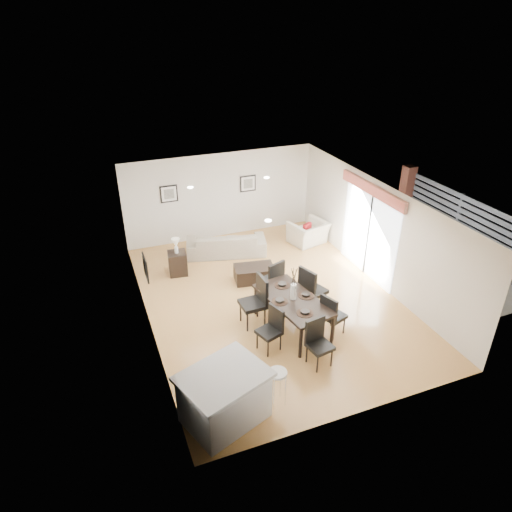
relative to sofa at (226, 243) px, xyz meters
name	(u,v)px	position (x,y,z in m)	size (l,w,h in m)	color
ground	(270,299)	(0.26, -2.74, -0.34)	(8.00, 8.00, 0.00)	tan
wall_back	(221,196)	(0.26, 1.26, 1.01)	(6.00, 0.04, 2.70)	silver
wall_front	(364,356)	(0.26, -6.74, 1.01)	(6.00, 0.04, 2.70)	silver
wall_left	(144,276)	(-2.74, -2.74, 1.01)	(0.04, 8.00, 2.70)	silver
wall_right	(377,232)	(3.26, -2.74, 1.01)	(0.04, 8.00, 2.70)	silver
ceiling	(272,199)	(0.26, -2.74, 2.36)	(6.00, 8.00, 0.02)	white
sofa	(226,243)	(0.00, 0.00, 0.00)	(2.33, 0.91, 0.68)	#A39784
armchair	(308,233)	(2.60, -0.24, 0.01)	(1.08, 0.94, 0.70)	beige
courtyard_plant_a	(468,257)	(6.12, -3.24, -0.04)	(0.55, 0.47, 0.61)	#375424
courtyard_plant_b	(419,227)	(6.16, -1.07, -0.03)	(0.35, 0.35, 0.62)	#375424
dining_table	(293,302)	(0.27, -4.02, 0.39)	(1.28, 2.08, 0.81)	black
dining_chair_wnear	(272,326)	(-0.43, -4.48, 0.22)	(0.57, 0.57, 1.00)	black
dining_chair_wfar	(257,298)	(-0.40, -3.53, 0.34)	(0.56, 0.56, 1.22)	black
dining_chair_enear	(331,313)	(0.96, -4.53, 0.24)	(0.59, 0.59, 1.03)	black
dining_chair_efar	(311,288)	(0.95, -3.56, 0.33)	(0.69, 0.69, 1.20)	black
dining_chair_head	(318,340)	(0.25, -5.23, 0.24)	(0.53, 0.53, 1.03)	black
dining_chair_foot	(273,279)	(0.30, -2.81, 0.29)	(0.65, 0.65, 1.13)	black
vase	(294,286)	(0.27, -4.02, 0.79)	(1.01, 1.54, 0.78)	white
coffee_table	(254,273)	(0.23, -1.73, -0.13)	(1.04, 0.63, 0.42)	black
side_table	(178,263)	(-1.61, -0.63, -0.01)	(0.49, 0.49, 0.65)	black
table_lamp	(176,244)	(-1.61, -0.63, 0.58)	(0.22, 0.22, 0.42)	white
cushion	(307,228)	(2.50, -0.34, 0.22)	(0.32, 0.10, 0.32)	maroon
kitchen_island	(224,397)	(-1.97, -5.97, 0.18)	(1.76, 1.55, 1.02)	silver
bar_stool	(278,376)	(-0.96, -5.97, 0.31)	(0.34, 0.34, 0.76)	silver
framed_print_back_left	(169,194)	(-1.34, 1.23, 1.31)	(0.52, 0.04, 0.52)	black
framed_print_back_right	(248,183)	(1.16, 1.23, 1.31)	(0.52, 0.04, 0.52)	black
framed_print_left_wall	(146,268)	(-2.71, -2.94, 1.31)	(0.04, 0.52, 0.52)	black
sliding_door	(370,217)	(3.22, -2.44, 1.32)	(0.12, 2.70, 2.57)	white
courtyard	(447,217)	(6.43, -1.87, 0.58)	(6.00, 6.00, 2.00)	gray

